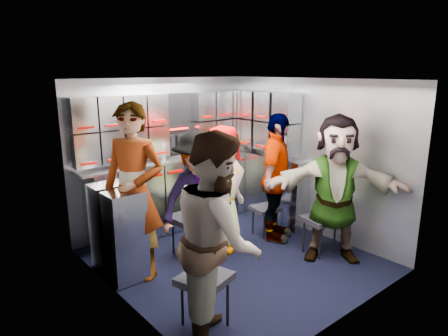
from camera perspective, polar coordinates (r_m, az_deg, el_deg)
floor at (r=4.89m, az=1.47°, el=-12.89°), size 3.00×3.00×0.00m
wall_back at (r=5.70m, az=-8.50°, el=2.04°), size 2.80×0.04×2.10m
wall_left at (r=3.78m, az=-14.62°, el=-4.36°), size 0.04×3.00×2.10m
wall_right at (r=5.52m, az=12.50°, el=1.49°), size 0.04×3.00×2.10m
ceiling at (r=4.37m, az=1.64°, el=12.52°), size 2.80×3.00×0.02m
cart_bank_back at (r=5.67m, az=-7.18°, el=-3.79°), size 2.68×0.38×0.99m
cart_bank_left at (r=4.53m, az=-14.89°, el=-8.78°), size 0.38×0.76×0.99m
counter at (r=5.53m, az=-7.34°, el=1.35°), size 2.68×0.42×0.03m
locker_bank_back at (r=5.50m, az=-7.84°, el=6.29°), size 2.68×0.28×0.82m
locker_bank_right at (r=5.79m, az=6.29°, el=6.71°), size 0.28×1.00×0.82m
right_cabinet at (r=5.92m, az=6.74°, el=-2.94°), size 0.28×1.20×1.00m
coffee_niche at (r=5.65m, az=-6.61°, el=6.32°), size 0.46×0.16×0.84m
red_latch_strip at (r=5.40m, az=-6.15°, el=-0.39°), size 2.60×0.02×0.03m
jump_seat_near_left at (r=3.58m, az=-2.78°, el=-15.85°), size 0.50×0.49×0.49m
jump_seat_mid_left at (r=4.86m, az=-4.94°, el=-7.41°), size 0.44×0.41×0.50m
jump_seat_center at (r=5.20m, az=-1.42°, el=-6.68°), size 0.39×0.38×0.43m
jump_seat_mid_right at (r=5.47m, az=5.91°, el=-5.97°), size 0.39×0.37×0.40m
jump_seat_near_right at (r=5.04m, az=13.56°, el=-7.39°), size 0.45×0.44×0.46m
attendant_standing at (r=4.31m, az=-12.75°, el=-3.42°), size 0.76×0.83×1.89m
attendant_arc_a at (r=3.25m, az=-0.92°, el=-10.14°), size 1.03×1.08×1.76m
attendant_arc_b at (r=4.61m, az=-3.73°, el=-4.26°), size 1.02×0.61×1.54m
attendant_arc_c at (r=4.94m, az=-0.14°, el=-2.86°), size 0.90×0.77×1.56m
attendant_arc_d at (r=5.21m, az=7.45°, el=-1.43°), size 1.05×0.86×1.68m
attendant_arc_e at (r=4.80m, az=15.59°, el=-2.86°), size 1.48×1.51×1.73m
bottle_left at (r=5.11m, az=-13.99°, el=1.69°), size 0.07×0.07×0.26m
bottle_mid at (r=5.37m, az=-8.71°, el=2.35°), size 0.07×0.07×0.23m
bottle_right at (r=5.59m, az=-5.17°, el=2.92°), size 0.06×0.06×0.23m
cup_left at (r=5.22m, az=-11.66°, el=1.11°), size 0.07×0.07×0.09m
cup_right at (r=6.22m, az=2.67°, el=3.42°), size 0.08×0.08×0.09m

